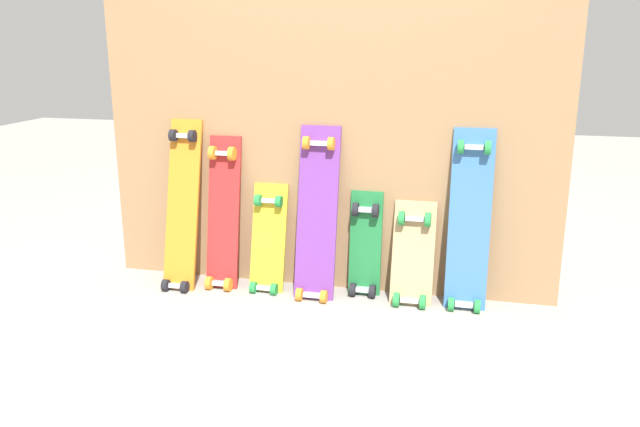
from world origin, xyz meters
The scene contains 9 objects.
ground_plane centered at (0.00, 0.00, 0.00)m, with size 12.00×12.00×0.00m, color #9E9991.
plywood_wall_panel centered at (0.00, 0.07, 0.81)m, with size 2.35×0.04×1.62m, color #99724C.
skateboard_orange centered at (-0.74, -0.08, 0.40)m, with size 0.17×0.29×0.94m.
skateboard_red centered at (-0.53, -0.04, 0.36)m, with size 0.17×0.22×0.85m.
skateboard_yellow centered at (-0.28, -0.04, 0.24)m, with size 0.18×0.21×0.62m.
skateboard_purple centered at (-0.02, -0.06, 0.40)m, with size 0.20×0.25×0.92m.
skateboard_green centered at (0.22, 0.00, 0.24)m, with size 0.16×0.14×0.59m.
skateboard_natural centered at (0.47, -0.05, 0.22)m, with size 0.21×0.22×0.56m.
skateboard_blue centered at (0.73, -0.03, 0.40)m, with size 0.20×0.20×0.93m.
Camera 1 is at (0.72, -3.10, 1.30)m, focal length 36.49 mm.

